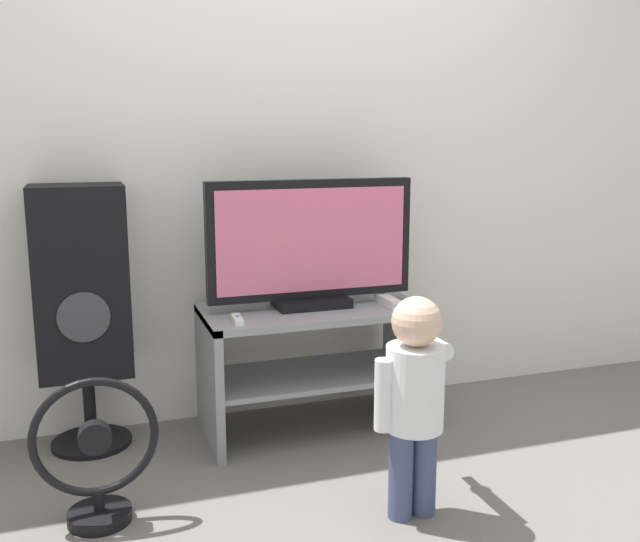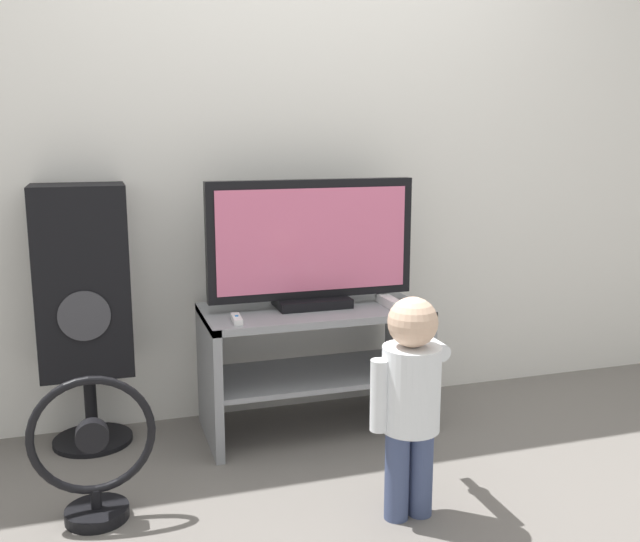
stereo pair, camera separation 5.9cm
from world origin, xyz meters
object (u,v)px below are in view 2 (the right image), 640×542
television (312,245)px  child (410,389)px  speaker_tower (83,286)px  floor_fan (93,456)px  remote_primary (237,319)px  game_console (389,302)px

television → child: size_ratio=1.17×
speaker_tower → floor_fan: (0.01, -0.64, -0.45)m
child → floor_fan: child is taller
remote_primary → speaker_tower: size_ratio=0.12×
game_console → child: 0.77m
television → game_console: size_ratio=4.60×
speaker_tower → floor_fan: 0.78m
speaker_tower → floor_fan: size_ratio=2.14×
child → speaker_tower: speaker_tower is taller
child → remote_primary: bearing=124.1°
speaker_tower → television: bearing=-7.0°
game_console → speaker_tower: (-1.26, 0.21, 0.11)m
television → speaker_tower: size_ratio=0.83×
game_console → speaker_tower: bearing=170.6°
remote_primary → child: 0.81m
game_console → child: (-0.23, -0.73, -0.12)m
remote_primary → floor_fan: size_ratio=0.26×
television → child: bearing=-83.7°
floor_fan → remote_primary: bearing=33.4°
remote_primary → television: bearing=23.2°
remote_primary → floor_fan: 0.75m
television → floor_fan: size_ratio=1.77×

